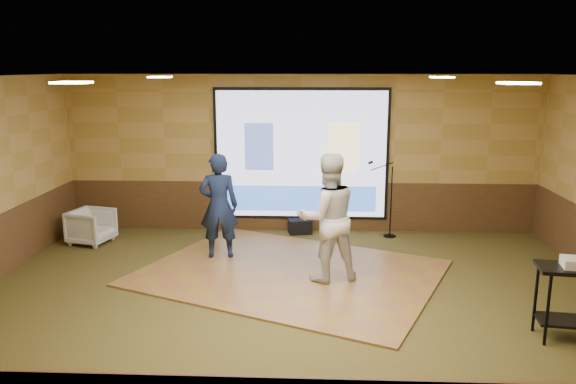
{
  "coord_description": "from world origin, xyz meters",
  "views": [
    {
      "loc": [
        0.22,
        -7.11,
        3.12
      ],
      "look_at": [
        -0.14,
        1.05,
        1.3
      ],
      "focal_mm": 35.0,
      "sensor_mm": 36.0,
      "label": 1
    }
  ],
  "objects_px": {
    "player_left": "(219,206)",
    "duffel_bag": "(300,226)",
    "dance_floor": "(290,273)",
    "mic_stand": "(388,211)",
    "banquet_chair": "(91,226)",
    "player_right": "(328,218)",
    "av_table": "(574,290)",
    "projector_screen": "(301,156)"
  },
  "relations": [
    {
      "from": "mic_stand",
      "to": "player_left",
      "type": "bearing_deg",
      "value": -155.49
    },
    {
      "from": "projector_screen",
      "to": "player_right",
      "type": "bearing_deg",
      "value": -80.37
    },
    {
      "from": "player_right",
      "to": "mic_stand",
      "type": "bearing_deg",
      "value": -134.43
    },
    {
      "from": "av_table",
      "to": "mic_stand",
      "type": "height_order",
      "value": "mic_stand"
    },
    {
      "from": "projector_screen",
      "to": "duffel_bag",
      "type": "distance_m",
      "value": 1.35
    },
    {
      "from": "duffel_bag",
      "to": "projector_screen",
      "type": "bearing_deg",
      "value": 86.03
    },
    {
      "from": "mic_stand",
      "to": "player_right",
      "type": "bearing_deg",
      "value": -117.41
    },
    {
      "from": "av_table",
      "to": "mic_stand",
      "type": "distance_m",
      "value": 4.33
    },
    {
      "from": "dance_floor",
      "to": "banquet_chair",
      "type": "bearing_deg",
      "value": 159.13
    },
    {
      "from": "av_table",
      "to": "duffel_bag",
      "type": "xyz_separation_m",
      "value": [
        -3.27,
        4.15,
        -0.47
      ]
    },
    {
      "from": "projector_screen",
      "to": "dance_floor",
      "type": "bearing_deg",
      "value": -92.92
    },
    {
      "from": "dance_floor",
      "to": "banquet_chair",
      "type": "distance_m",
      "value": 3.91
    },
    {
      "from": "duffel_bag",
      "to": "banquet_chair",
      "type": "bearing_deg",
      "value": -168.15
    },
    {
      "from": "projector_screen",
      "to": "duffel_bag",
      "type": "relative_size",
      "value": 7.67
    },
    {
      "from": "av_table",
      "to": "banquet_chair",
      "type": "bearing_deg",
      "value": 154.4
    },
    {
      "from": "dance_floor",
      "to": "duffel_bag",
      "type": "bearing_deg",
      "value": 87.17
    },
    {
      "from": "banquet_chair",
      "to": "dance_floor",
      "type": "bearing_deg",
      "value": -96.11
    },
    {
      "from": "dance_floor",
      "to": "mic_stand",
      "type": "distance_m",
      "value": 2.73
    },
    {
      "from": "player_right",
      "to": "dance_floor",
      "type": "bearing_deg",
      "value": -43.31
    },
    {
      "from": "player_left",
      "to": "banquet_chair",
      "type": "distance_m",
      "value": 2.62
    },
    {
      "from": "mic_stand",
      "to": "projector_screen",
      "type": "bearing_deg",
      "value": 168.42
    },
    {
      "from": "player_left",
      "to": "duffel_bag",
      "type": "xyz_separation_m",
      "value": [
        1.3,
        1.5,
        -0.77
      ]
    },
    {
      "from": "dance_floor",
      "to": "mic_stand",
      "type": "height_order",
      "value": "mic_stand"
    },
    {
      "from": "player_right",
      "to": "duffel_bag",
      "type": "bearing_deg",
      "value": -96.77
    },
    {
      "from": "player_right",
      "to": "player_left",
      "type": "bearing_deg",
      "value": -45.77
    },
    {
      "from": "projector_screen",
      "to": "banquet_chair",
      "type": "distance_m",
      "value": 4.06
    },
    {
      "from": "player_right",
      "to": "duffel_bag",
      "type": "relative_size",
      "value": 4.38
    },
    {
      "from": "player_left",
      "to": "player_right",
      "type": "height_order",
      "value": "player_right"
    },
    {
      "from": "player_right",
      "to": "banquet_chair",
      "type": "relative_size",
      "value": 2.76
    },
    {
      "from": "dance_floor",
      "to": "mic_stand",
      "type": "relative_size",
      "value": 2.98
    },
    {
      "from": "player_right",
      "to": "duffel_bag",
      "type": "height_order",
      "value": "player_right"
    },
    {
      "from": "banquet_chair",
      "to": "player_left",
      "type": "bearing_deg",
      "value": -91.5
    },
    {
      "from": "projector_screen",
      "to": "player_left",
      "type": "xyz_separation_m",
      "value": [
        -1.31,
        -1.69,
        -0.57
      ]
    },
    {
      "from": "banquet_chair",
      "to": "duffel_bag",
      "type": "relative_size",
      "value": 1.59
    },
    {
      "from": "dance_floor",
      "to": "banquet_chair",
      "type": "xyz_separation_m",
      "value": [
        -3.64,
        1.39,
        0.3
      ]
    },
    {
      "from": "dance_floor",
      "to": "mic_stand",
      "type": "bearing_deg",
      "value": 49.39
    },
    {
      "from": "av_table",
      "to": "duffel_bag",
      "type": "relative_size",
      "value": 2.04
    },
    {
      "from": "banquet_chair",
      "to": "mic_stand",
      "type": "bearing_deg",
      "value": -68.36
    },
    {
      "from": "dance_floor",
      "to": "player_right",
      "type": "height_order",
      "value": "player_right"
    },
    {
      "from": "player_left",
      "to": "banquet_chair",
      "type": "relative_size",
      "value": 2.53
    },
    {
      "from": "projector_screen",
      "to": "banquet_chair",
      "type": "bearing_deg",
      "value": -165.5
    },
    {
      "from": "player_right",
      "to": "av_table",
      "type": "xyz_separation_m",
      "value": [
        2.81,
        -1.7,
        -0.37
      ]
    }
  ]
}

